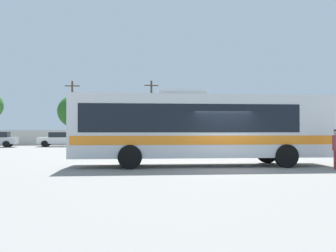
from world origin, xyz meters
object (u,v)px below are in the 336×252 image
at_px(coach_bus_silver_orange, 197,126).
at_px(parked_car_third_silver, 123,139).
at_px(utility_pole_near, 72,111).
at_px(roadside_tree_right, 238,111).
at_px(utility_pole_far, 151,111).
at_px(roadside_tree_midright, 160,108).
at_px(roadside_tree_midleft, 78,111).
at_px(parked_car_rightmost_grey, 178,138).
at_px(parked_car_second_white, 60,139).

distance_m(coach_bus_silver_orange, parked_car_third_silver, 23.09).
distance_m(utility_pole_near, roadside_tree_right, 21.84).
distance_m(utility_pole_far, roadside_tree_right, 12.09).
bearing_deg(roadside_tree_midright, utility_pole_far, -179.15).
xyz_separation_m(coach_bus_silver_orange, parked_car_third_silver, (-1.00, 23.04, -1.08)).
distance_m(utility_pole_far, roadside_tree_midleft, 9.71).
bearing_deg(coach_bus_silver_orange, roadside_tree_midright, 81.51).
bearing_deg(roadside_tree_right, parked_car_rightmost_grey, -141.42).
height_order(coach_bus_silver_orange, utility_pole_far, utility_pole_far).
height_order(parked_car_second_white, utility_pole_far, utility_pole_far).
height_order(parked_car_third_silver, roadside_tree_midleft, roadside_tree_midleft).
relative_size(roadside_tree_midright, roadside_tree_right, 1.09).
distance_m(parked_car_rightmost_grey, roadside_tree_midright, 8.60).
relative_size(parked_car_rightmost_grey, roadside_tree_midleft, 0.70).
height_order(parked_car_second_white, roadside_tree_midleft, roadside_tree_midleft).
bearing_deg(roadside_tree_right, coach_bus_silver_orange, -116.21).
relative_size(parked_car_rightmost_grey, roadside_tree_midright, 0.70).
xyz_separation_m(utility_pole_far, roadside_tree_right, (12.06, 0.69, 0.16)).
bearing_deg(parked_car_second_white, coach_bus_silver_orange, -72.49).
xyz_separation_m(utility_pole_far, roadside_tree_midleft, (-9.09, 3.42, -0.02)).
bearing_deg(parked_car_second_white, parked_car_third_silver, -3.08).
xyz_separation_m(parked_car_second_white, roadside_tree_midleft, (1.77, 10.94, 3.37)).
relative_size(parked_car_second_white, roadside_tree_midright, 0.66).
distance_m(roadside_tree_midleft, roadside_tree_right, 21.33).
bearing_deg(roadside_tree_right, roadside_tree_midleft, 172.65).
relative_size(coach_bus_silver_orange, parked_car_rightmost_grey, 2.71).
xyz_separation_m(parked_car_rightmost_grey, utility_pole_far, (-1.49, 7.75, 3.36)).
height_order(parked_car_second_white, utility_pole_near, utility_pole_near).
bearing_deg(utility_pole_far, coach_bus_silver_orange, -96.43).
distance_m(coach_bus_silver_orange, parked_car_second_white, 24.54).
bearing_deg(roadside_tree_midright, parked_car_rightmost_grey, -87.36).
distance_m(parked_car_third_silver, roadside_tree_midright, 10.35).
bearing_deg(roadside_tree_midleft, utility_pole_near, -101.66).
xyz_separation_m(coach_bus_silver_orange, parked_car_rightmost_grey, (4.97, 23.15, -1.08)).
distance_m(utility_pole_far, roadside_tree_midright, 1.17).
relative_size(parked_car_second_white, parked_car_third_silver, 0.94).
height_order(coach_bus_silver_orange, parked_car_rightmost_grey, coach_bus_silver_orange).
bearing_deg(utility_pole_far, parked_car_rightmost_grey, -79.13).
relative_size(parked_car_second_white, utility_pole_far, 0.53).
height_order(coach_bus_silver_orange, roadside_tree_right, roadside_tree_right).
relative_size(utility_pole_near, roadside_tree_right, 1.31).
relative_size(utility_pole_far, roadside_tree_midright, 1.24).
bearing_deg(utility_pole_far, roadside_tree_midright, 0.85).
bearing_deg(roadside_tree_midleft, roadside_tree_right, -7.35).
bearing_deg(parked_car_third_silver, utility_pole_far, 60.30).
distance_m(parked_car_rightmost_grey, roadside_tree_right, 13.98).
bearing_deg(utility_pole_far, roadside_tree_midleft, 159.40).
xyz_separation_m(coach_bus_silver_orange, utility_pole_near, (-6.29, 31.02, 2.13)).
bearing_deg(roadside_tree_midright, utility_pole_near, 179.49).
relative_size(parked_car_third_silver, utility_pole_near, 0.59).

